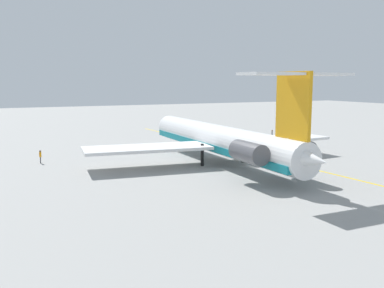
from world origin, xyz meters
TOP-DOWN VIEW (x-y plane):
  - ground at (0.00, 0.00)m, footprint 294.31×294.31m
  - main_jetliner at (1.86, 6.11)m, footprint 40.84×36.38m
  - ground_crew_near_nose at (19.70, -14.81)m, footprint 0.41×0.28m
  - ground_crew_near_tail at (12.83, 28.03)m, footprint 0.45×0.28m
  - safety_cone_tail at (25.36, -11.52)m, footprint 0.40×0.40m
  - taxiway_centreline at (3.01, -1.90)m, footprint 90.00×5.87m

SIDE VIEW (x-z plane):
  - ground at x=0.00m, z-range 0.00..0.00m
  - taxiway_centreline at x=3.01m, z-range 0.00..0.01m
  - safety_cone_tail at x=25.36m, z-range 0.00..0.55m
  - ground_crew_near_nose at x=19.70m, z-range 0.24..2.01m
  - ground_crew_near_tail at x=12.83m, z-range 0.24..2.02m
  - main_jetliner at x=1.86m, z-range -2.71..9.21m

